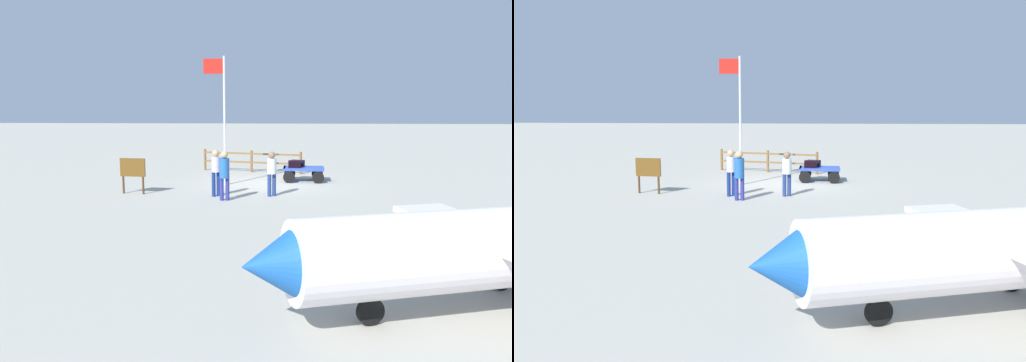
# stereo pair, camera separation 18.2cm
# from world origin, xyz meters

# --- Properties ---
(ground_plane) EXTENTS (120.00, 120.00, 0.00)m
(ground_plane) POSITION_xyz_m (0.00, 0.00, 0.00)
(ground_plane) COLOR #AFAB9D
(luggage_cart) EXTENTS (1.80, 1.39, 0.60)m
(luggage_cart) POSITION_xyz_m (-1.54, -0.87, 0.44)
(luggage_cart) COLOR #324FB7
(luggage_cart) RESTS_ON ground
(suitcase_dark) EXTENTS (0.55, 0.37, 0.30)m
(suitcase_dark) POSITION_xyz_m (-1.17, -0.76, 0.75)
(suitcase_dark) COLOR black
(suitcase_dark) RESTS_ON luggage_cart
(suitcase_tan) EXTENTS (0.65, 0.46, 0.27)m
(suitcase_tan) POSITION_xyz_m (-1.31, -1.26, 0.74)
(suitcase_tan) COLOR black
(suitcase_tan) RESTS_ON luggage_cart
(worker_lead) EXTENTS (0.46, 0.46, 1.64)m
(worker_lead) POSITION_xyz_m (-0.27, 2.78, 0.97)
(worker_lead) COLOR navy
(worker_lead) RESTS_ON ground
(worker_trailing) EXTENTS (0.38, 0.38, 1.74)m
(worker_trailing) POSITION_xyz_m (1.36, 3.68, 1.02)
(worker_trailing) COLOR navy
(worker_trailing) RESTS_ON ground
(worker_supervisor) EXTENTS (0.43, 0.43, 1.70)m
(worker_supervisor) POSITION_xyz_m (1.76, 2.90, 0.99)
(worker_supervisor) COLOR navy
(worker_supervisor) RESTS_ON ground
(airplane_near) EXTENTS (7.97, 5.24, 2.94)m
(airplane_near) POSITION_xyz_m (-3.96, 12.88, 1.10)
(airplane_near) COLOR white
(airplane_near) RESTS_ON ground
(flagpole) EXTENTS (0.89, 0.13, 5.23)m
(flagpole) POSITION_xyz_m (1.82, 0.37, 3.09)
(flagpole) COLOR silver
(flagpole) RESTS_ON ground
(signboard) EXTENTS (0.98, 0.18, 1.34)m
(signboard) POSITION_xyz_m (4.93, 2.58, 0.88)
(signboard) COLOR #4C3319
(signboard) RESTS_ON ground
(wooden_fence) EXTENTS (4.89, 1.34, 1.07)m
(wooden_fence) POSITION_xyz_m (0.88, -3.55, 0.63)
(wooden_fence) COLOR brown
(wooden_fence) RESTS_ON ground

